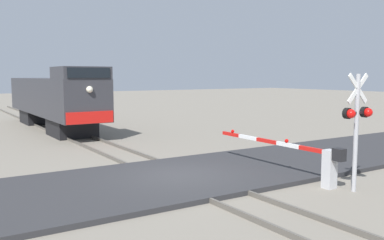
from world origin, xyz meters
The scene contains 7 objects.
ground_plane centered at (0.00, 0.00, 0.00)m, with size 160.00×160.00×0.00m, color gray.
rail_track_left centered at (-0.72, 0.00, 0.07)m, with size 0.08×80.00×0.15m, color #59544C.
rail_track_right centered at (0.72, 0.00, 0.07)m, with size 0.08×80.00×0.15m, color #59544C.
road_surface centered at (0.00, 0.00, 0.08)m, with size 36.00×5.74×0.16m, color #2D2D30.
locomotive centered at (0.00, 16.58, 2.09)m, with size 2.73×15.19×4.13m.
crossing_signal centered at (3.79, -4.34, 2.28)m, with size 1.18×0.33×3.72m.
crossing_gate centered at (3.44, -2.83, 0.86)m, with size 0.36×6.23×1.37m.
Camera 1 is at (-7.51, -12.50, 3.64)m, focal length 39.46 mm.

